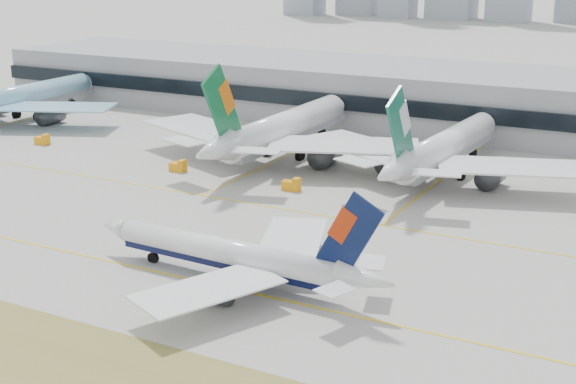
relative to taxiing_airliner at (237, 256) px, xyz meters
The scene contains 9 objects.
ground 5.84m from the taxiing_airliner, 140.58° to the left, with size 3000.00×3000.00×0.00m, color #A3A099.
taxiing_airliner is the anchor object (origin of this frame).
widebody_korean 131.87m from the taxiing_airliner, 148.16° to the left, with size 64.50×62.97×22.99m.
widebody_eva 70.64m from the taxiing_airliner, 113.41° to the left, with size 69.62×67.80×24.81m.
widebody_cathay 66.87m from the taxiing_airliner, 82.32° to the left, with size 64.00×62.68×22.84m.
terminal 117.65m from the taxiing_airliner, 91.61° to the left, with size 280.00×43.10×15.00m.
gse_b 61.95m from the taxiing_airliner, 133.16° to the left, with size 3.55×2.00×2.60m.
gse_a 99.45m from the taxiing_airliner, 149.81° to the left, with size 3.55×2.00×2.60m.
gse_extra 46.43m from the taxiing_airliner, 108.09° to the left, with size 3.55×2.00×2.60m.
Camera 1 is at (59.10, -92.39, 45.35)m, focal length 50.00 mm.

